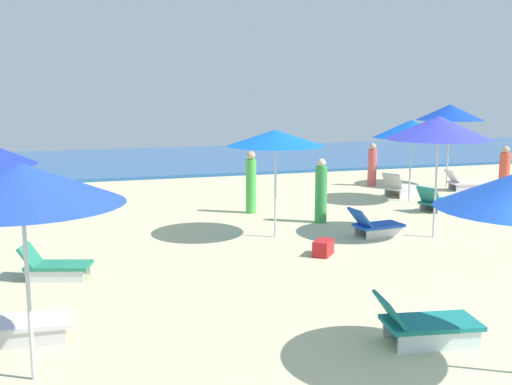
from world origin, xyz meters
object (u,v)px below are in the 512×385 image
at_px(lounge_chair_4_0, 424,324).
at_px(umbrella_5, 412,129).
at_px(lounge_chair_5_0, 400,187).
at_px(lounge_chair_5_1, 437,201).
at_px(lounge_chair_3_0, 54,265).
at_px(beachgoer_5, 372,166).
at_px(lounge_chair_0_0, 467,182).
at_px(umbrella_1, 276,138).
at_px(lounge_chair_2_0, 14,322).
at_px(umbrella_0, 450,112).
at_px(beachgoer_3, 321,192).
at_px(umbrella_6, 439,128).
at_px(lounge_chair_6_0, 375,225).
at_px(cooler_box_0, 323,248).
at_px(umbrella_2, 21,184).
at_px(beachgoer_0, 504,175).
at_px(beachgoer_4, 251,183).

bearing_deg(lounge_chair_4_0, umbrella_5, -20.83).
relative_size(lounge_chair_5_0, lounge_chair_5_1, 1.00).
relative_size(lounge_chair_3_0, beachgoer_5, 0.89).
xyz_separation_m(lounge_chair_0_0, lounge_chair_3_0, (-13.11, -6.03, -0.02)).
xyz_separation_m(lounge_chair_3_0, lounge_chair_4_0, (4.80, -4.48, 0.04)).
bearing_deg(umbrella_1, lounge_chair_2_0, -139.62).
bearing_deg(lounge_chair_3_0, umbrella_0, -45.15).
xyz_separation_m(lounge_chair_4_0, lounge_chair_5_0, (5.55, 10.12, 0.01)).
bearing_deg(beachgoer_5, lounge_chair_2_0, -107.35).
xyz_separation_m(lounge_chair_5_1, beachgoer_3, (-3.73, -0.44, 0.52)).
distance_m(lounge_chair_2_0, beachgoer_5, 15.28).
bearing_deg(beachgoer_3, lounge_chair_5_1, -17.59).
height_order(lounge_chair_2_0, umbrella_6, umbrella_6).
height_order(lounge_chair_5_1, beachgoer_5, beachgoer_5).
distance_m(lounge_chair_0_0, lounge_chair_3_0, 14.43).
relative_size(lounge_chair_4_0, beachgoer_3, 0.89).
height_order(lounge_chair_6_0, beachgoer_5, beachgoer_5).
relative_size(lounge_chair_3_0, cooler_box_0, 2.56).
relative_size(umbrella_1, beachgoer_5, 1.66).
relative_size(lounge_chair_4_0, umbrella_5, 0.59).
bearing_deg(umbrella_2, beachgoer_0, 31.37).
distance_m(umbrella_5, umbrella_6, 4.55).
bearing_deg(lounge_chair_5_0, umbrella_2, 107.20).
xyz_separation_m(umbrella_0, cooler_box_0, (-7.68, -6.96, -2.41)).
height_order(lounge_chair_3_0, beachgoer_0, beachgoer_0).
xyz_separation_m(umbrella_5, beachgoer_4, (-5.08, -0.24, -1.37)).
distance_m(umbrella_1, umbrella_6, 3.67).
xyz_separation_m(umbrella_0, beachgoer_5, (-2.43, 0.89, -1.86)).
height_order(lounge_chair_2_0, beachgoer_4, beachgoer_4).
distance_m(umbrella_0, beachgoer_3, 7.87).
relative_size(umbrella_5, lounge_chair_5_0, 1.74).
height_order(umbrella_0, lounge_chair_0_0, umbrella_0).
bearing_deg(umbrella_5, beachgoer_5, 83.66).
bearing_deg(lounge_chair_5_1, umbrella_2, 104.36).
xyz_separation_m(beachgoer_3, cooler_box_0, (-1.18, -2.90, -0.62)).
distance_m(umbrella_0, umbrella_6, 7.79).
distance_m(umbrella_0, cooler_box_0, 10.64).
xyz_separation_m(lounge_chair_0_0, lounge_chair_6_0, (-6.03, -4.85, -0.00)).
xyz_separation_m(umbrella_6, beachgoer_5, (2.19, 7.16, -1.81)).
relative_size(lounge_chair_5_1, cooler_box_0, 2.74).
bearing_deg(umbrella_6, beachgoer_3, 130.34).
height_order(umbrella_0, umbrella_1, umbrella_0).
bearing_deg(lounge_chair_4_0, cooler_box_0, 3.26).
xyz_separation_m(umbrella_5, lounge_chair_6_0, (-3.10, -3.64, -1.94)).
height_order(beachgoer_0, beachgoer_5, beachgoer_0).
distance_m(umbrella_5, cooler_box_0, 7.18).
distance_m(lounge_chair_5_1, beachgoer_5, 4.54).
xyz_separation_m(umbrella_0, umbrella_6, (-4.62, -6.27, -0.04)).
bearing_deg(lounge_chair_5_0, lounge_chair_5_1, 150.57).
bearing_deg(cooler_box_0, beachgoer_4, -136.97).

